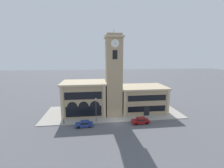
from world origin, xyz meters
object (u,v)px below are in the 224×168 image
Objects in this scene: street_lamp at (96,107)px; bollard at (64,122)px; fire_hydrant at (140,118)px; parked_car_near at (84,124)px; parked_car_mid at (141,121)px.

bollard is (-7.81, -0.15, -3.45)m from street_lamp.
street_lamp reaches higher than bollard.
fire_hydrant is at bearing -0.40° from bollard.
parked_car_mid is (13.55, -0.00, 0.07)m from parked_car_near.
bollard reaches higher than fire_hydrant.
street_lamp reaches higher than fire_hydrant.
street_lamp is (2.80, 1.95, 3.43)m from parked_car_near.
street_lamp reaches higher than parked_car_mid.
parked_car_mid is 18.65m from bollard.
parked_car_mid is at bearing 177.48° from parked_car_near.
parked_car_mid is at bearing -5.53° from bollard.
parked_car_near reaches higher than bollard.
parked_car_near is at bearing -19.74° from bollard.
street_lamp reaches higher than parked_car_near.
parked_car_mid is 4.01× the size of bollard.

